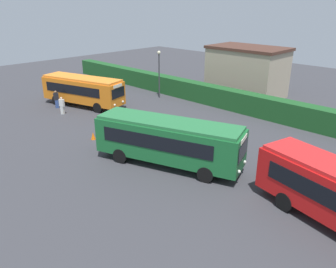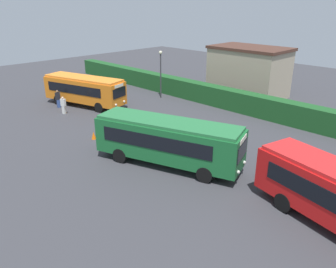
{
  "view_description": "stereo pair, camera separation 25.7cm",
  "coord_description": "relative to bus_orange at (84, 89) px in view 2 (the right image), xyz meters",
  "views": [
    {
      "loc": [
        16.65,
        -14.73,
        10.08
      ],
      "look_at": [
        1.32,
        0.9,
        1.37
      ],
      "focal_mm": 35.88,
      "sensor_mm": 36.0,
      "label": 1
    },
    {
      "loc": [
        16.83,
        -14.55,
        10.08
      ],
      "look_at": [
        1.32,
        0.9,
        1.37
      ],
      "focal_mm": 35.88,
      "sensor_mm": 36.0,
      "label": 2
    }
  ],
  "objects": [
    {
      "name": "ground_plane",
      "position": [
        12.77,
        -2.94,
        -1.73
      ],
      "size": [
        84.8,
        84.8,
        0.0
      ],
      "primitive_type": "plane",
      "color": "#38383D"
    },
    {
      "name": "bus_orange",
      "position": [
        0.0,
        0.0,
        0.0
      ],
      "size": [
        9.13,
        4.72,
        2.98
      ],
      "rotation": [
        0.0,
        0.0,
        0.28
      ],
      "color": "orange",
      "rests_on": "ground_plane"
    },
    {
      "name": "bus_green",
      "position": [
        15.49,
        -3.43,
        0.04
      ],
      "size": [
        9.94,
        5.48,
        3.05
      ],
      "rotation": [
        0.0,
        0.0,
        0.33
      ],
      "color": "#19602D",
      "rests_on": "ground_plane"
    },
    {
      "name": "person_left",
      "position": [
        -1.37,
        -2.29,
        -0.8
      ],
      "size": [
        0.42,
        0.55,
        1.78
      ],
      "rotation": [
        0.0,
        0.0,
        5.92
      ],
      "color": "#334C8C",
      "rests_on": "ground_plane"
    },
    {
      "name": "person_center",
      "position": [
        0.86,
        -2.91,
        -0.86
      ],
      "size": [
        0.53,
        0.41,
        1.67
      ],
      "rotation": [
        0.0,
        0.0,
        5.07
      ],
      "color": "silver",
      "rests_on": "ground_plane"
    },
    {
      "name": "hedge_row",
      "position": [
        12.77,
        9.67,
        -0.75
      ],
      "size": [
        54.4,
        1.4,
        1.96
      ],
      "primitive_type": "cube",
      "color": "#1C4F22",
      "rests_on": "ground_plane"
    },
    {
      "name": "depot_building",
      "position": [
        9.4,
        15.34,
        0.99
      ],
      "size": [
        8.36,
        5.2,
        5.43
      ],
      "color": "tan",
      "rests_on": "ground_plane"
    },
    {
      "name": "traffic_cone",
      "position": [
        8.29,
        -4.47,
        -1.43
      ],
      "size": [
        0.36,
        0.36,
        0.6
      ],
      "primitive_type": "cone",
      "color": "orange",
      "rests_on": "ground_plane"
    },
    {
      "name": "lamppost",
      "position": [
        3.25,
        7.63,
        1.51
      ],
      "size": [
        0.36,
        0.36,
        5.14
      ],
      "color": "#38383D",
      "rests_on": "ground_plane"
    }
  ]
}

